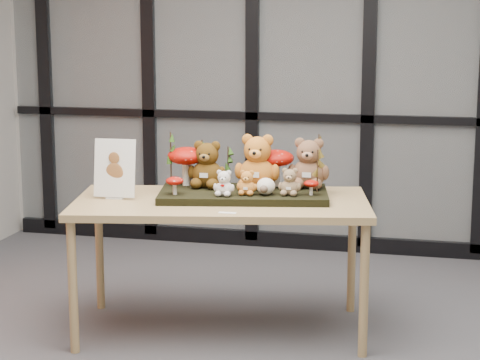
% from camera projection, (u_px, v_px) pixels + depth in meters
% --- Properties ---
extents(room_shell, '(5.00, 5.00, 5.00)m').
position_uv_depth(room_shell, '(234.00, 46.00, 4.23)').
color(room_shell, '#B3B0A9').
rests_on(room_shell, floor).
extents(glass_partition, '(4.90, 0.06, 2.78)m').
position_uv_depth(glass_partition, '(310.00, 70.00, 6.64)').
color(glass_partition, '#2D383F').
rests_on(glass_partition, floor).
extents(display_table, '(1.81, 1.14, 0.79)m').
position_uv_depth(display_table, '(221.00, 211.00, 4.98)').
color(display_table, '#A28A58').
rests_on(display_table, floor).
extents(diorama_tray, '(1.04, 0.66, 0.04)m').
position_uv_depth(diorama_tray, '(244.00, 194.00, 5.02)').
color(diorama_tray, black).
rests_on(diorama_tray, display_table).
extents(bear_pooh_yellow, '(0.31, 0.29, 0.35)m').
position_uv_depth(bear_pooh_yellow, '(258.00, 159.00, 5.06)').
color(bear_pooh_yellow, '#C46E21').
rests_on(bear_pooh_yellow, diorama_tray).
extents(bear_brown_medium, '(0.27, 0.25, 0.30)m').
position_uv_depth(bear_brown_medium, '(207.00, 162.00, 5.10)').
color(bear_brown_medium, '#4B300C').
rests_on(bear_brown_medium, diorama_tray).
extents(bear_tan_back, '(0.28, 0.27, 0.32)m').
position_uv_depth(bear_tan_back, '(309.00, 160.00, 5.09)').
color(bear_tan_back, brown).
rests_on(bear_tan_back, diorama_tray).
extents(bear_small_yellow, '(0.14, 0.13, 0.16)m').
position_uv_depth(bear_small_yellow, '(247.00, 181.00, 4.90)').
color(bear_small_yellow, orange).
rests_on(bear_small_yellow, diorama_tray).
extents(bear_white_bow, '(0.14, 0.13, 0.16)m').
position_uv_depth(bear_white_bow, '(224.00, 182.00, 4.87)').
color(bear_white_bow, white).
rests_on(bear_white_bow, diorama_tray).
extents(bear_beige_small, '(0.15, 0.14, 0.17)m').
position_uv_depth(bear_beige_small, '(290.00, 180.00, 4.88)').
color(bear_beige_small, '#8A6D4C').
rests_on(bear_beige_small, diorama_tray).
extents(plush_cream_hedgehog, '(0.09, 0.09, 0.11)m').
position_uv_depth(plush_cream_hedgehog, '(266.00, 185.00, 4.90)').
color(plush_cream_hedgehog, white).
rests_on(plush_cream_hedgehog, diorama_tray).
extents(mushroom_back_left, '(0.23, 0.23, 0.25)m').
position_uv_depth(mushroom_back_left, '(187.00, 164.00, 5.16)').
color(mushroom_back_left, '#930C04').
rests_on(mushroom_back_left, diorama_tray).
extents(mushroom_back_right, '(0.22, 0.22, 0.24)m').
position_uv_depth(mushroom_back_right, '(276.00, 166.00, 5.14)').
color(mushroom_back_right, '#930C04').
rests_on(mushroom_back_right, diorama_tray).
extents(mushroom_front_left, '(0.10, 0.10, 0.11)m').
position_uv_depth(mushroom_front_left, '(175.00, 185.00, 4.90)').
color(mushroom_front_left, '#930C04').
rests_on(mushroom_front_left, diorama_tray).
extents(mushroom_front_right, '(0.09, 0.09, 0.10)m').
position_uv_depth(mushroom_front_right, '(311.00, 187.00, 4.89)').
color(mushroom_front_right, '#930C04').
rests_on(mushroom_front_right, diorama_tray).
extents(sprig_green_far_left, '(0.05, 0.05, 0.33)m').
position_uv_depth(sprig_green_far_left, '(171.00, 159.00, 5.13)').
color(sprig_green_far_left, '#12370C').
rests_on(sprig_green_far_left, diorama_tray).
extents(sprig_green_mid_left, '(0.05, 0.05, 0.27)m').
position_uv_depth(sprig_green_mid_left, '(202.00, 162.00, 5.18)').
color(sprig_green_mid_left, '#12370C').
rests_on(sprig_green_mid_left, diorama_tray).
extents(sprig_dry_far_right, '(0.05, 0.05, 0.32)m').
position_uv_depth(sprig_dry_far_right, '(319.00, 161.00, 5.08)').
color(sprig_dry_far_right, brown).
rests_on(sprig_dry_far_right, diorama_tray).
extents(sprig_dry_mid_right, '(0.05, 0.05, 0.25)m').
position_uv_depth(sprig_dry_mid_right, '(317.00, 171.00, 4.96)').
color(sprig_dry_mid_right, brown).
rests_on(sprig_dry_mid_right, diorama_tray).
extents(sprig_green_centre, '(0.05, 0.05, 0.23)m').
position_uv_depth(sprig_green_centre, '(228.00, 166.00, 5.19)').
color(sprig_green_centre, '#12370C').
rests_on(sprig_green_centre, diorama_tray).
extents(sign_holder, '(0.25, 0.07, 0.34)m').
position_uv_depth(sign_holder, '(115.00, 170.00, 4.98)').
color(sign_holder, silver).
rests_on(sign_holder, display_table).
extents(label_card, '(0.09, 0.03, 0.00)m').
position_uv_depth(label_card, '(227.00, 213.00, 4.64)').
color(label_card, white).
rests_on(label_card, display_table).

